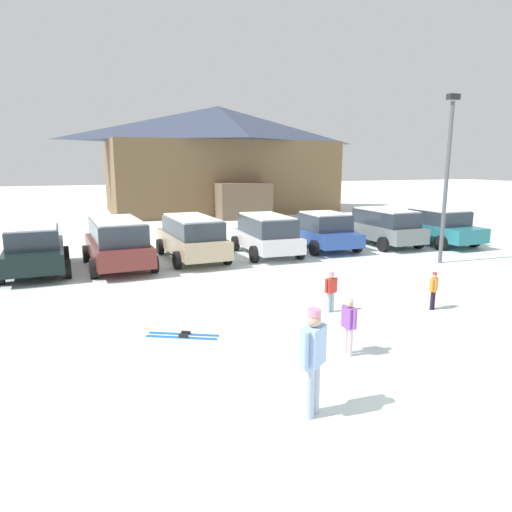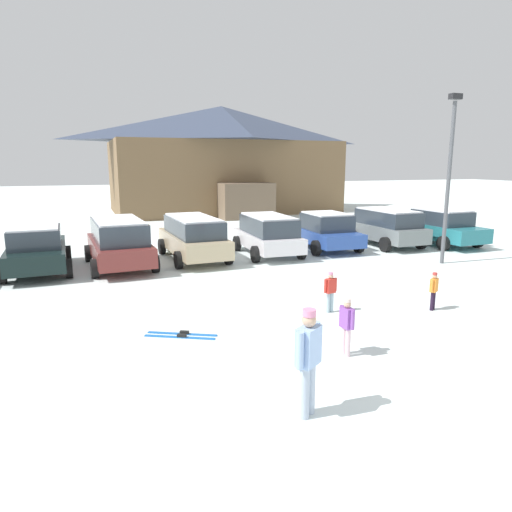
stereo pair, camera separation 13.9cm
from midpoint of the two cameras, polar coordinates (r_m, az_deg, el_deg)
ski_lodge at (r=36.35m, az=-4.76°, el=12.01°), size 17.17×11.64×7.97m
parked_black_sedan at (r=17.36m, az=-26.13°, el=0.75°), size 2.30×4.33×1.64m
parked_maroon_van at (r=17.20m, az=-17.16°, el=1.72°), size 2.43×4.69×1.76m
parked_beige_suv at (r=18.01m, az=-8.25°, el=2.43°), size 2.28×4.79×1.69m
parked_white_suv at (r=18.69m, az=1.09°, el=2.81°), size 2.21×4.10×1.64m
parked_blue_hatchback at (r=20.20m, az=8.18°, el=3.15°), size 2.30×4.14×1.62m
parked_grey_wagon at (r=21.64m, az=15.57°, el=3.63°), size 2.13×4.08×1.68m
parked_teal_hatchback at (r=22.91m, az=21.40°, el=3.50°), size 2.24×4.72×1.65m
skier_child_in_purple_jacket at (r=9.16m, az=11.10°, el=-8.23°), size 0.19×0.43×1.16m
skier_child_in_orange_jacket at (r=12.59m, az=21.02°, el=-3.80°), size 0.33×0.24×0.99m
skier_child_in_red_jacket at (r=11.68m, az=9.01°, el=-4.16°), size 0.39×0.19×1.05m
skier_adult_in_blue_parka at (r=6.89m, az=6.55°, el=-12.36°), size 0.53×0.43×1.67m
pair_of_skis at (r=10.27m, az=-9.50°, el=-9.76°), size 1.53×0.99×0.08m
lamp_post at (r=18.31m, az=22.58°, el=9.72°), size 0.44×0.24×6.13m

